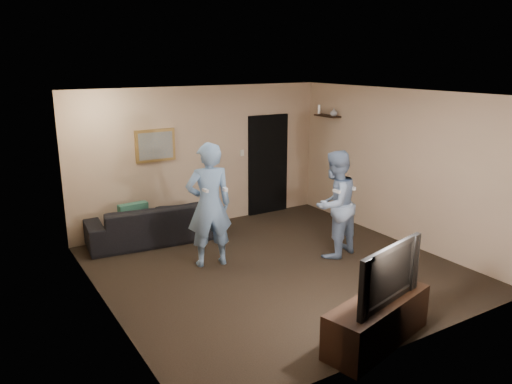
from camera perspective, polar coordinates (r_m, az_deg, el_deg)
ground at (r=7.65m, az=2.22°, el=-8.69°), size 5.00×5.00×0.00m
ceiling at (r=7.02m, az=2.44°, el=11.14°), size 5.00×5.00×0.04m
wall_back at (r=9.35m, az=-6.21°, el=4.00°), size 5.00×0.04×2.60m
wall_front at (r=5.42m, az=17.21°, el=-4.79°), size 5.00×0.04×2.60m
wall_left at (r=6.24m, az=-17.16°, el=-2.18°), size 0.04×5.00×2.60m
wall_right at (r=8.83m, az=15.98°, el=2.84°), size 0.04×5.00×2.60m
sofa at (r=8.81m, az=-11.61°, el=-3.43°), size 2.34×1.10×0.66m
throw_pillow at (r=8.67m, az=-13.81°, el=-2.84°), size 0.50×0.19×0.49m
painting_frame at (r=8.94m, az=-11.44°, el=5.23°), size 0.72×0.05×0.57m
painting_canvas at (r=8.91m, az=-11.38°, el=5.21°), size 0.62×0.01×0.47m
doorway at (r=10.08m, az=1.38°, el=3.14°), size 0.90×0.06×2.00m
light_switch at (r=9.72m, az=-1.61°, el=4.50°), size 0.08×0.02×0.12m
wall_shelf at (r=9.94m, az=8.16°, el=8.61°), size 0.20×0.60×0.03m
shelf_vase at (r=9.79m, az=8.87°, el=9.00°), size 0.15×0.15×0.14m
shelf_figurine at (r=10.13m, az=7.22°, el=9.36°), size 0.06×0.06×0.18m
tv_console at (r=5.87m, az=13.70°, el=-14.18°), size 1.55×0.82×0.53m
television at (r=5.61m, az=14.07°, el=-8.85°), size 1.15×0.43×0.66m
wii_player_left at (r=7.50m, az=-5.38°, el=-1.49°), size 0.77×0.59×1.90m
wii_player_right at (r=7.94m, az=8.97°, el=-1.39°), size 0.97×0.84×1.71m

